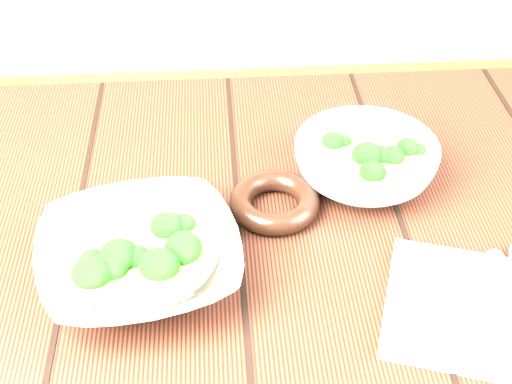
% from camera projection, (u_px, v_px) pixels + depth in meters
% --- Properties ---
extents(table, '(1.20, 0.80, 0.75)m').
position_uv_depth(table, '(258.00, 317.00, 0.91)').
color(table, '#36170F').
rests_on(table, ground).
extents(soup_bowl_front, '(0.26, 0.26, 0.06)m').
position_uv_depth(soup_bowl_front, '(140.00, 258.00, 0.79)').
color(soup_bowl_front, silver).
rests_on(soup_bowl_front, table).
extents(soup_bowl_back, '(0.21, 0.21, 0.07)m').
position_uv_depth(soup_bowl_back, '(365.00, 162.00, 0.92)').
color(soup_bowl_back, silver).
rests_on(soup_bowl_back, table).
extents(trivet, '(0.12, 0.12, 0.03)m').
position_uv_depth(trivet, '(274.00, 202.00, 0.89)').
color(trivet, black).
rests_on(trivet, table).
extents(napkin, '(0.25, 0.23, 0.01)m').
position_uv_depth(napkin, '(485.00, 312.00, 0.76)').
color(napkin, beige).
rests_on(napkin, table).
extents(spoon_left, '(0.11, 0.16, 0.01)m').
position_uv_depth(spoon_left, '(485.00, 282.00, 0.78)').
color(spoon_left, '#9D9A8A').
rests_on(spoon_left, napkin).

